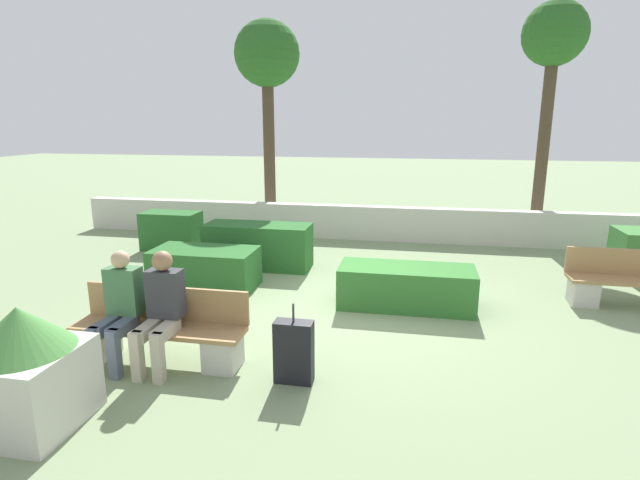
{
  "coord_description": "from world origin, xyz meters",
  "views": [
    {
      "loc": [
        0.83,
        -6.84,
        2.7
      ],
      "look_at": [
        -0.59,
        0.5,
        0.9
      ],
      "focal_mm": 28.0,
      "sensor_mm": 36.0,
      "label": 1
    }
  ],
  "objects_px": {
    "person_seated_woman": "(119,304)",
    "tree_leftmost": "(267,61)",
    "person_seated_man": "(161,306)",
    "bench_left_side": "(639,286)",
    "bench_front": "(160,334)",
    "suitcase": "(294,352)",
    "tree_center_left": "(554,46)",
    "planter_corner_left": "(25,367)"
  },
  "relations": [
    {
      "from": "bench_front",
      "to": "planter_corner_left",
      "type": "relative_size",
      "value": 1.77
    },
    {
      "from": "person_seated_woman",
      "to": "bench_front",
      "type": "bearing_deg",
      "value": 19.9
    },
    {
      "from": "person_seated_man",
      "to": "tree_center_left",
      "type": "xyz_separation_m",
      "value": [
        5.45,
        7.4,
        3.53
      ]
    },
    {
      "from": "bench_left_side",
      "to": "planter_corner_left",
      "type": "relative_size",
      "value": 1.76
    },
    {
      "from": "person_seated_man",
      "to": "suitcase",
      "type": "xyz_separation_m",
      "value": [
        1.51,
        -0.05,
        -0.38
      ]
    },
    {
      "from": "person_seated_woman",
      "to": "tree_leftmost",
      "type": "height_order",
      "value": "tree_leftmost"
    },
    {
      "from": "tree_center_left",
      "to": "bench_left_side",
      "type": "bearing_deg",
      "value": -83.0
    },
    {
      "from": "bench_front",
      "to": "planter_corner_left",
      "type": "distance_m",
      "value": 1.51
    },
    {
      "from": "suitcase",
      "to": "person_seated_man",
      "type": "bearing_deg",
      "value": 178.2
    },
    {
      "from": "person_seated_man",
      "to": "bench_left_side",
      "type": "bearing_deg",
      "value": 27.01
    },
    {
      "from": "bench_left_side",
      "to": "suitcase",
      "type": "xyz_separation_m",
      "value": [
        -4.48,
        -3.1,
        0.02
      ]
    },
    {
      "from": "suitcase",
      "to": "tree_leftmost",
      "type": "distance_m",
      "value": 8.77
    },
    {
      "from": "suitcase",
      "to": "tree_center_left",
      "type": "xyz_separation_m",
      "value": [
        3.95,
        7.45,
        3.92
      ]
    },
    {
      "from": "bench_left_side",
      "to": "person_seated_woman",
      "type": "xyz_separation_m",
      "value": [
        -6.49,
        -3.06,
        0.38
      ]
    },
    {
      "from": "person_seated_woman",
      "to": "suitcase",
      "type": "xyz_separation_m",
      "value": [
        2.01,
        -0.04,
        -0.37
      ]
    },
    {
      "from": "bench_front",
      "to": "tree_leftmost",
      "type": "relative_size",
      "value": 0.4
    },
    {
      "from": "planter_corner_left",
      "to": "tree_center_left",
      "type": "distance_m",
      "value": 11.21
    },
    {
      "from": "suitcase",
      "to": "tree_center_left",
      "type": "relative_size",
      "value": 0.17
    },
    {
      "from": "bench_left_side",
      "to": "person_seated_woman",
      "type": "bearing_deg",
      "value": -154.71
    },
    {
      "from": "bench_left_side",
      "to": "person_seated_woman",
      "type": "height_order",
      "value": "person_seated_woman"
    },
    {
      "from": "bench_front",
      "to": "tree_center_left",
      "type": "bearing_deg",
      "value": 52.54
    },
    {
      "from": "tree_leftmost",
      "to": "tree_center_left",
      "type": "relative_size",
      "value": 0.97
    },
    {
      "from": "bench_left_side",
      "to": "planter_corner_left",
      "type": "bearing_deg",
      "value": -147.03
    },
    {
      "from": "bench_front",
      "to": "tree_center_left",
      "type": "distance_m",
      "value": 9.96
    },
    {
      "from": "person_seated_man",
      "to": "tree_leftmost",
      "type": "distance_m",
      "value": 8.27
    },
    {
      "from": "tree_center_left",
      "to": "bench_front",
      "type": "bearing_deg",
      "value": -127.46
    },
    {
      "from": "person_seated_woman",
      "to": "tree_leftmost",
      "type": "distance_m",
      "value": 8.24
    },
    {
      "from": "bench_front",
      "to": "tree_leftmost",
      "type": "xyz_separation_m",
      "value": [
        -0.86,
        7.35,
        3.76
      ]
    },
    {
      "from": "bench_front",
      "to": "bench_left_side",
      "type": "xyz_separation_m",
      "value": [
        6.1,
        2.91,
        -0.0
      ]
    },
    {
      "from": "bench_left_side",
      "to": "person_seated_man",
      "type": "height_order",
      "value": "person_seated_man"
    },
    {
      "from": "tree_center_left",
      "to": "planter_corner_left",
      "type": "bearing_deg",
      "value": -125.25
    },
    {
      "from": "tree_leftmost",
      "to": "bench_front",
      "type": "bearing_deg",
      "value": -83.35
    },
    {
      "from": "bench_front",
      "to": "suitcase",
      "type": "height_order",
      "value": "suitcase"
    },
    {
      "from": "bench_front",
      "to": "tree_leftmost",
      "type": "distance_m",
      "value": 8.3
    },
    {
      "from": "bench_front",
      "to": "tree_leftmost",
      "type": "height_order",
      "value": "tree_leftmost"
    },
    {
      "from": "person_seated_man",
      "to": "planter_corner_left",
      "type": "height_order",
      "value": "person_seated_man"
    },
    {
      "from": "tree_leftmost",
      "to": "person_seated_man",
      "type": "bearing_deg",
      "value": -82.63
    },
    {
      "from": "person_seated_man",
      "to": "planter_corner_left",
      "type": "xyz_separation_m",
      "value": [
        -0.66,
        -1.24,
        -0.16
      ]
    },
    {
      "from": "person_seated_woman",
      "to": "tree_leftmost",
      "type": "bearing_deg",
      "value": 93.54
    },
    {
      "from": "bench_left_side",
      "to": "person_seated_woman",
      "type": "distance_m",
      "value": 7.19
    },
    {
      "from": "bench_front",
      "to": "bench_left_side",
      "type": "height_order",
      "value": "same"
    },
    {
      "from": "bench_left_side",
      "to": "person_seated_man",
      "type": "relative_size",
      "value": 1.51
    }
  ]
}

